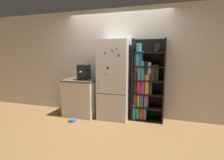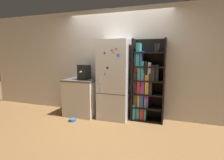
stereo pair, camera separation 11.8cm
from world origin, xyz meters
name	(u,v)px [view 1 (the left image)]	position (x,y,z in m)	size (l,w,h in m)	color
ground_plane	(112,120)	(0.00, 0.00, 0.00)	(16.00, 16.00, 0.00)	olive
wall_back	(118,63)	(0.00, 0.47, 1.30)	(8.00, 0.05, 2.60)	silver
refrigerator	(114,80)	(0.00, 0.17, 0.92)	(0.70, 0.59, 1.84)	silver
bookshelf	(145,83)	(0.70, 0.29, 0.86)	(0.71, 0.36, 1.85)	black
kitchen_counter	(81,97)	(-0.84, 0.13, 0.45)	(0.79, 0.65, 0.90)	silver
espresso_machine	(84,72)	(-0.76, 0.13, 1.08)	(0.21, 0.38, 0.36)	black
pet_bowl	(73,120)	(-0.83, -0.35, 0.03)	(0.17, 0.17, 0.06)	#3366A5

